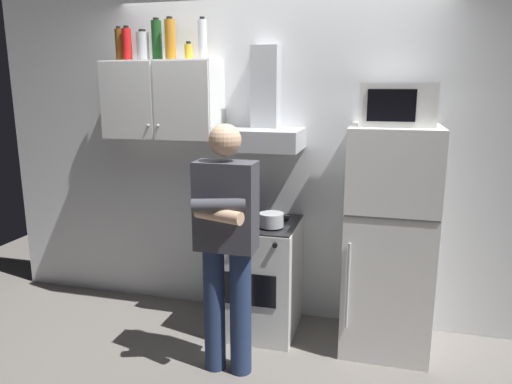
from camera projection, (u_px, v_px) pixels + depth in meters
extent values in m
plane|color=slate|center=(256.00, 344.00, 3.51)|extent=(7.00, 7.00, 0.00)
cube|color=white|center=(275.00, 152.00, 3.78)|extent=(4.80, 0.10, 2.70)
cube|color=silver|center=(163.00, 100.00, 3.70)|extent=(0.90, 0.34, 0.60)
cube|color=silver|center=(125.00, 101.00, 3.59)|extent=(0.43, 0.01, 0.58)
cube|color=silver|center=(181.00, 101.00, 3.48)|extent=(0.43, 0.01, 0.58)
sphere|color=#B2B2B7|center=(148.00, 125.00, 3.57)|extent=(0.02, 0.02, 0.02)
sphere|color=#B2B2B7|center=(158.00, 126.00, 3.55)|extent=(0.02, 0.02, 0.02)
cube|color=white|center=(258.00, 277.00, 3.67)|extent=(0.60, 0.60, 0.85)
cube|color=black|center=(258.00, 223.00, 3.57)|extent=(0.59, 0.59, 0.01)
cube|color=black|center=(247.00, 290.00, 3.37)|extent=(0.42, 0.01, 0.24)
cylinder|color=black|center=(237.00, 224.00, 3.49)|extent=(0.16, 0.16, 0.01)
cylinder|color=black|center=(271.00, 227.00, 3.42)|extent=(0.16, 0.16, 0.01)
cylinder|color=black|center=(246.00, 216.00, 3.72)|extent=(0.16, 0.16, 0.01)
cylinder|color=black|center=(279.00, 218.00, 3.65)|extent=(0.16, 0.16, 0.01)
cylinder|color=black|center=(219.00, 240.00, 3.34)|extent=(0.04, 0.02, 0.04)
cylinder|color=black|center=(237.00, 242.00, 3.31)|extent=(0.04, 0.02, 0.04)
cylinder|color=black|center=(256.00, 244.00, 3.27)|extent=(0.04, 0.02, 0.04)
cylinder|color=black|center=(275.00, 245.00, 3.24)|extent=(0.04, 0.02, 0.04)
cube|color=#B7BABF|center=(261.00, 139.00, 3.51)|extent=(0.60, 0.44, 0.15)
cube|color=#B7BABF|center=(266.00, 87.00, 3.56)|extent=(0.20, 0.16, 0.60)
cube|color=white|center=(389.00, 240.00, 3.35)|extent=(0.60, 0.60, 1.60)
cube|color=#4C4C4C|center=(391.00, 219.00, 3.01)|extent=(0.59, 0.01, 0.01)
cylinder|color=silver|center=(348.00, 286.00, 3.16)|extent=(0.02, 0.02, 0.60)
cube|color=silver|center=(397.00, 104.00, 3.16)|extent=(0.48, 0.36, 0.28)
cube|color=black|center=(391.00, 105.00, 3.00)|extent=(0.30, 0.01, 0.20)
cylinder|color=navy|center=(214.00, 309.00, 3.14)|extent=(0.14, 0.14, 0.85)
cylinder|color=navy|center=(241.00, 312.00, 3.09)|extent=(0.14, 0.14, 0.85)
cube|color=#3F3F47|center=(226.00, 206.00, 2.96)|extent=(0.38, 0.20, 0.56)
cylinder|color=#3F3F47|center=(218.00, 205.00, 2.82)|extent=(0.33, 0.17, 0.08)
cylinder|color=#DBAD89|center=(219.00, 215.00, 2.83)|extent=(0.33, 0.17, 0.08)
sphere|color=#DBAD89|center=(225.00, 140.00, 2.87)|extent=(0.20, 0.20, 0.20)
cylinder|color=#B7BABF|center=(271.00, 220.00, 3.41)|extent=(0.18, 0.18, 0.10)
cylinder|color=black|center=(256.00, 214.00, 3.43)|extent=(0.05, 0.01, 0.01)
cylinder|color=black|center=(287.00, 216.00, 3.38)|extent=(0.05, 0.01, 0.01)
cylinder|color=#B7721E|center=(170.00, 40.00, 3.58)|extent=(0.08, 0.08, 0.29)
cylinder|color=black|center=(169.00, 18.00, 3.54)|extent=(0.04, 0.04, 0.02)
cylinder|color=gold|center=(189.00, 52.00, 3.59)|extent=(0.06, 0.06, 0.12)
cylinder|color=black|center=(188.00, 43.00, 3.58)|extent=(0.04, 0.04, 0.02)
cylinder|color=brown|center=(119.00, 45.00, 3.72)|extent=(0.06, 0.06, 0.24)
cylinder|color=black|center=(118.00, 28.00, 3.69)|extent=(0.03, 0.03, 0.02)
cylinder|color=#19471E|center=(157.00, 41.00, 3.64)|extent=(0.08, 0.08, 0.29)
cylinder|color=black|center=(156.00, 19.00, 3.60)|extent=(0.04, 0.04, 0.02)
cylinder|color=#B2B5BA|center=(143.00, 47.00, 3.67)|extent=(0.10, 0.10, 0.21)
cylinder|color=black|center=(142.00, 31.00, 3.65)|extent=(0.05, 0.05, 0.02)
cylinder|color=silver|center=(203.00, 40.00, 3.56)|extent=(0.07, 0.07, 0.29)
cylinder|color=black|center=(202.00, 18.00, 3.52)|extent=(0.04, 0.04, 0.02)
cylinder|color=red|center=(127.00, 45.00, 3.68)|extent=(0.07, 0.07, 0.24)
cylinder|color=black|center=(126.00, 27.00, 3.66)|extent=(0.04, 0.04, 0.02)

